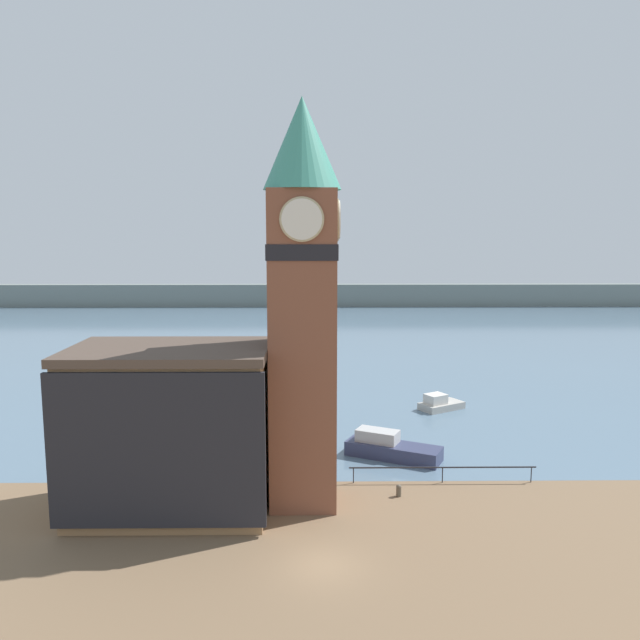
# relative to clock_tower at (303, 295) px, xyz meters

# --- Properties ---
(ground_plane) EXTENTS (160.00, 160.00, 0.00)m
(ground_plane) POSITION_rel_clock_tower_xyz_m (1.08, -7.51, -12.80)
(ground_plane) COLOR brown
(water) EXTENTS (160.00, 120.00, 0.00)m
(water) POSITION_rel_clock_tower_xyz_m (1.08, 63.05, -12.80)
(water) COLOR slate
(water) RESTS_ON ground_plane
(far_shoreline) EXTENTS (180.00, 3.00, 5.00)m
(far_shoreline) POSITION_rel_clock_tower_xyz_m (1.08, 103.05, -10.30)
(far_shoreline) COLOR slate
(far_shoreline) RESTS_ON water
(pier_railing) EXTENTS (12.42, 0.08, 1.09)m
(pier_railing) POSITION_rel_clock_tower_xyz_m (9.17, 2.80, -11.83)
(pier_railing) COLOR #232328
(pier_railing) RESTS_ON ground_plane
(clock_tower) EXTENTS (4.53, 4.53, 24.12)m
(clock_tower) POSITION_rel_clock_tower_xyz_m (0.00, 0.00, 0.00)
(clock_tower) COLOR brown
(clock_tower) RESTS_ON ground_plane
(pier_building) EXTENTS (11.70, 7.56, 9.85)m
(pier_building) POSITION_rel_clock_tower_xyz_m (-7.81, -0.91, -7.85)
(pier_building) COLOR #9E754C
(pier_building) RESTS_ON ground_plane
(boat_near) EXTENTS (7.20, 5.03, 1.96)m
(boat_near) POSITION_rel_clock_tower_xyz_m (6.27, 7.51, -12.06)
(boat_near) COLOR #333856
(boat_near) RESTS_ON water
(boat_far) EXTENTS (4.62, 3.93, 1.54)m
(boat_far) POSITION_rel_clock_tower_xyz_m (12.47, 20.07, -12.25)
(boat_far) COLOR #B7B2A8
(boat_far) RESTS_ON water
(mooring_bollard_near) EXTENTS (0.34, 0.34, 0.78)m
(mooring_bollard_near) POSITION_rel_clock_tower_xyz_m (5.98, 0.67, -12.38)
(mooring_bollard_near) COLOR brown
(mooring_bollard_near) RESTS_ON ground_plane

